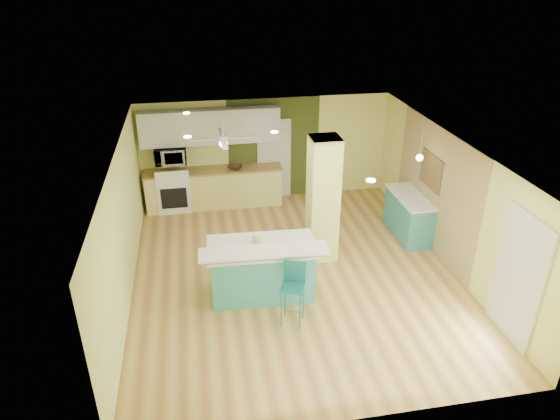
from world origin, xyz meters
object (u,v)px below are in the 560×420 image
object	(u,v)px
side_counter	(408,216)
fruit_bowl	(235,167)
bar_stool	(293,283)
canister	(257,238)
peninsula	(262,269)

from	to	relation	value
side_counter	fruit_bowl	xyz separation A→B (m)	(-3.48, 2.14, 0.52)
bar_stool	canister	size ratio (longest dim) A/B	6.46
bar_stool	side_counter	bearing A→B (deg)	60.60
fruit_bowl	canister	distance (m)	3.55
fruit_bowl	canister	bearing A→B (deg)	-89.46
bar_stool	fruit_bowl	distance (m)	4.54
side_counter	bar_stool	bearing A→B (deg)	-141.69
bar_stool	side_counter	xyz separation A→B (m)	(3.00, 2.37, -0.27)
peninsula	fruit_bowl	world-z (taller)	peninsula
side_counter	canister	distance (m)	3.77
peninsula	canister	distance (m)	0.56
bar_stool	peninsula	bearing A→B (deg)	138.28
canister	peninsula	bearing A→B (deg)	-69.07
fruit_bowl	canister	size ratio (longest dim) A/B	1.98
peninsula	fruit_bowl	xyz separation A→B (m)	(-0.09, 3.70, 0.46)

